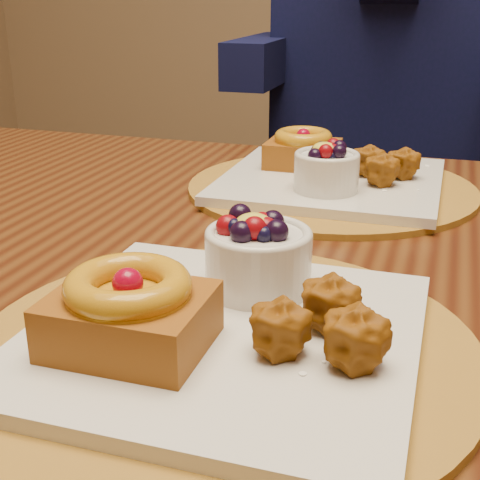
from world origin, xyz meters
name	(u,v)px	position (x,y,z in m)	size (l,w,h in m)	color
dining_table	(291,315)	(0.02, -0.08, 0.68)	(1.60, 0.90, 0.76)	#361609
place_setting_near	(223,319)	(0.01, -0.29, 0.78)	(0.38, 0.38, 0.09)	brown
place_setting_far	(330,176)	(0.01, 0.14, 0.78)	(0.38, 0.38, 0.08)	brown
chair_far	(379,215)	(0.02, 0.78, 0.52)	(0.55, 0.55, 0.93)	black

